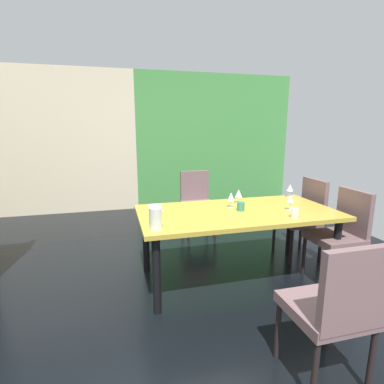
% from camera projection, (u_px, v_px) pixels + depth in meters
% --- Properties ---
extents(ground_plane, '(5.97, 5.96, 0.02)m').
position_uv_depth(ground_plane, '(175.00, 279.00, 3.09)').
color(ground_plane, black).
extents(back_panel_interior, '(2.86, 0.10, 2.54)m').
position_uv_depth(back_panel_interior, '(53.00, 143.00, 5.20)').
color(back_panel_interior, beige).
rests_on(back_panel_interior, ground_plane).
extents(garden_window_panel, '(3.11, 0.10, 2.54)m').
position_uv_depth(garden_window_panel, '(215.00, 141.00, 5.95)').
color(garden_window_panel, '#438A42').
rests_on(garden_window_panel, ground_plane).
extents(dining_table, '(1.94, 0.98, 0.72)m').
position_uv_depth(dining_table, '(237.00, 218.00, 2.98)').
color(dining_table, gold).
rests_on(dining_table, ground_plane).
extents(chair_head_near, '(0.44, 0.44, 0.93)m').
position_uv_depth(chair_head_near, '(335.00, 306.00, 1.72)').
color(chair_head_near, '#6E5355').
rests_on(chair_head_near, ground_plane).
extents(chair_right_far, '(0.44, 0.44, 0.94)m').
position_uv_depth(chair_right_far, '(304.00, 214.00, 3.54)').
color(chair_right_far, '#6E5355').
rests_on(chair_right_far, ground_plane).
extents(chair_right_near, '(0.44, 0.44, 0.93)m').
position_uv_depth(chair_right_near, '(342.00, 231.00, 2.96)').
color(chair_right_near, '#6E5355').
rests_on(chair_right_near, ground_plane).
extents(chair_head_far, '(0.44, 0.45, 0.91)m').
position_uv_depth(chair_head_far, '(197.00, 199.00, 4.29)').
color(chair_head_far, '#6E5355').
rests_on(chair_head_far, ground_plane).
extents(wine_glass_south, '(0.07, 0.07, 0.16)m').
position_uv_depth(wine_glass_south, '(231.00, 197.00, 3.05)').
color(wine_glass_south, silver).
rests_on(wine_glass_south, dining_table).
extents(wine_glass_right, '(0.07, 0.07, 0.15)m').
position_uv_depth(wine_glass_right, '(291.00, 200.00, 2.96)').
color(wine_glass_right, silver).
rests_on(wine_glass_right, dining_table).
extents(wine_glass_front, '(0.08, 0.08, 0.15)m').
position_uv_depth(wine_glass_front, '(290.00, 188.00, 3.52)').
color(wine_glass_front, silver).
rests_on(wine_glass_front, dining_table).
extents(wine_glass_corner, '(0.08, 0.08, 0.15)m').
position_uv_depth(wine_glass_corner, '(239.00, 194.00, 3.24)').
color(wine_glass_corner, silver).
rests_on(wine_glass_corner, dining_table).
extents(serving_bowl_rear, '(0.13, 0.13, 0.05)m').
position_uv_depth(serving_bowl_rear, '(154.00, 208.00, 2.99)').
color(serving_bowl_rear, silver).
rests_on(serving_bowl_rear, dining_table).
extents(cup_left, '(0.07, 0.07, 0.09)m').
position_uv_depth(cup_left, '(295.00, 213.00, 2.72)').
color(cup_left, white).
rests_on(cup_left, dining_table).
extents(cup_near_shelf, '(0.08, 0.08, 0.09)m').
position_uv_depth(cup_near_shelf, '(241.00, 206.00, 2.95)').
color(cup_near_shelf, '#337B5C').
rests_on(cup_near_shelf, dining_table).
extents(pitcher_center, '(0.12, 0.10, 0.19)m').
position_uv_depth(pitcher_center, '(156.00, 219.00, 2.39)').
color(pitcher_center, silver).
rests_on(pitcher_center, dining_table).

